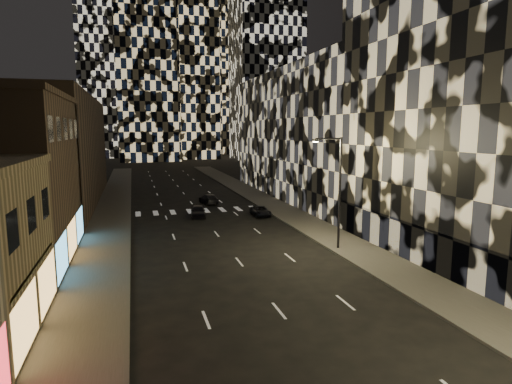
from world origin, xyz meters
TOP-DOWN VIEW (x-y plane):
  - sidewalk_left at (-10.00, 50.00)m, footprint 4.00×120.00m
  - sidewalk_right at (10.00, 50.00)m, footprint 4.00×120.00m
  - curb_left at (-7.90, 50.00)m, footprint 0.20×120.00m
  - curb_right at (7.90, 50.00)m, footprint 0.20×120.00m
  - retail_filler_left at (-17.00, 60.00)m, footprint 10.00×40.00m
  - midrise_base at (12.30, 24.50)m, footprint 0.60×25.00m
  - midrise_filler_right at (20.00, 57.00)m, footprint 16.00×40.00m
  - tower_right_mid at (35.00, 135.00)m, footprint 20.00×20.00m
  - tower_center_low at (-2.00, 140.00)m, footprint 18.00×18.00m
  - streetlight_far at (8.35, 30.00)m, footprint 2.55×0.25m
  - car_dark_midlane at (-0.51, 46.30)m, footprint 2.04×4.06m
  - car_dark_oncoming at (2.16, 54.69)m, footprint 2.29×4.64m
  - car_dark_rightlane at (6.46, 45.04)m, footprint 1.98×4.03m

SIDE VIEW (x-z plane):
  - sidewalk_left at x=-10.00m, z-range 0.00..0.15m
  - sidewalk_right at x=10.00m, z-range 0.00..0.15m
  - curb_left at x=-7.90m, z-range 0.00..0.15m
  - curb_right at x=7.90m, z-range 0.00..0.15m
  - car_dark_rightlane at x=6.46m, z-range 0.00..1.10m
  - car_dark_oncoming at x=2.16m, z-range 0.00..1.30m
  - car_dark_midlane at x=-0.51m, z-range 0.00..1.33m
  - midrise_base at x=12.30m, z-range 0.00..3.00m
  - streetlight_far at x=8.35m, z-range 0.85..9.85m
  - retail_filler_left at x=-17.00m, z-range 0.00..14.00m
  - midrise_filler_right at x=20.00m, z-range 0.00..18.00m
  - tower_center_low at x=-2.00m, z-range 0.00..95.00m
  - tower_right_mid at x=35.00m, z-range 0.00..100.00m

